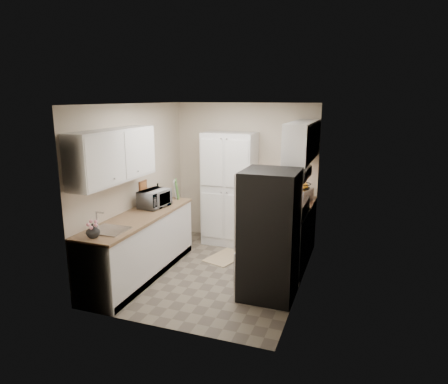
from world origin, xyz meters
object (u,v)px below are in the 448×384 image
object	(u,v)px
refrigerator	(270,235)
wine_bottle	(158,194)
toaster_oven	(300,195)
electric_range	(283,242)
microwave	(155,199)
pantry_cabinet	(230,189)

from	to	relation	value
refrigerator	wine_bottle	world-z (taller)	refrigerator
refrigerator	toaster_oven	world-z (taller)	refrigerator
electric_range	microwave	distance (m)	2.09
wine_bottle	refrigerator	bearing A→B (deg)	-20.32
pantry_cabinet	microwave	world-z (taller)	pantry_cabinet
pantry_cabinet	toaster_oven	xyz separation A→B (m)	(1.28, -0.17, 0.03)
pantry_cabinet	microwave	xyz separation A→B (m)	(-0.80, -1.26, 0.06)
electric_range	toaster_oven	size ratio (longest dim) A/B	2.91
electric_range	microwave	world-z (taller)	microwave
pantry_cabinet	electric_range	distance (m)	1.58
electric_range	wine_bottle	distance (m)	2.16
microwave	toaster_oven	world-z (taller)	microwave
wine_bottle	pantry_cabinet	bearing A→B (deg)	47.15
wine_bottle	toaster_oven	bearing A→B (deg)	20.16
refrigerator	electric_range	bearing A→B (deg)	87.52
refrigerator	microwave	size ratio (longest dim) A/B	3.48
pantry_cabinet	microwave	bearing A→B (deg)	-122.51
electric_range	microwave	xyz separation A→B (m)	(-1.98, -0.33, 0.58)
pantry_cabinet	wine_bottle	bearing A→B (deg)	-132.85
refrigerator	microwave	bearing A→B (deg)	166.48
refrigerator	wine_bottle	size ratio (longest dim) A/B	5.96
electric_range	toaster_oven	bearing A→B (deg)	82.18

